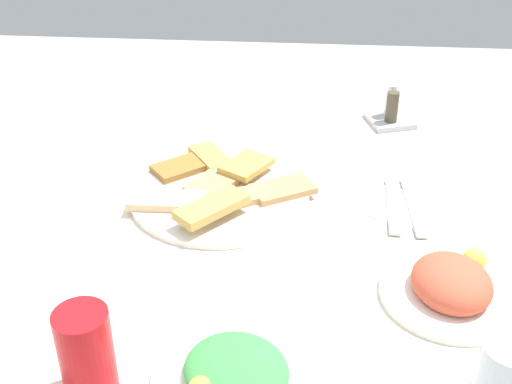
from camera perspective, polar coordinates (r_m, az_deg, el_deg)
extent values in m
cube|color=beige|center=(1.18, 2.13, -2.27)|extent=(1.09, 0.81, 0.02)
cylinder|color=#434A53|center=(1.82, -8.18, -2.85)|extent=(0.04, 0.04, 0.70)
cylinder|color=#434A53|center=(1.81, 13.60, -3.79)|extent=(0.04, 0.04, 0.70)
cylinder|color=white|center=(1.21, -3.10, -0.23)|extent=(0.32, 0.32, 0.01)
cube|color=#DA934B|center=(1.30, -3.87, 2.93)|extent=(0.12, 0.10, 0.02)
cube|color=tan|center=(1.18, -1.22, -0.45)|extent=(0.10, 0.14, 0.01)
cube|color=gold|center=(1.25, -0.79, 2.29)|extent=(0.11, 0.11, 0.01)
cube|color=olive|center=(1.28, -6.20, 2.15)|extent=(0.12, 0.13, 0.01)
cube|color=tan|center=(1.22, -3.35, 0.86)|extent=(0.14, 0.12, 0.01)
cube|color=tan|center=(1.20, 2.50, 0.24)|extent=(0.11, 0.13, 0.01)
cube|color=#E6BE8C|center=(1.18, -7.60, -0.72)|extent=(0.06, 0.13, 0.01)
cube|color=tan|center=(1.12, -3.75, -1.28)|extent=(0.13, 0.12, 0.02)
cylinder|color=white|center=(0.87, -1.66, -15.56)|extent=(0.21, 0.21, 0.01)
ellipsoid|color=green|center=(0.86, -1.68, -14.83)|extent=(0.18, 0.18, 0.04)
cylinder|color=white|center=(1.02, 16.03, -8.36)|extent=(0.20, 0.20, 0.01)
ellipsoid|color=#D65238|center=(1.01, 16.22, -7.38)|extent=(0.15, 0.14, 0.06)
sphere|color=#EFE14E|center=(1.07, 18.04, -5.43)|extent=(0.04, 0.04, 0.04)
cylinder|color=red|center=(0.84, -14.16, -13.11)|extent=(0.09, 0.09, 0.12)
cylinder|color=silver|center=(0.87, 20.49, -14.19)|extent=(0.07, 0.07, 0.09)
cube|color=white|center=(1.21, 12.32, -1.27)|extent=(0.15, 0.15, 0.00)
cube|color=silver|center=(1.20, 11.50, -1.07)|extent=(0.18, 0.03, 0.00)
cube|color=silver|center=(1.21, 13.19, -1.14)|extent=(0.19, 0.03, 0.00)
cube|color=#B2B2B7|center=(1.51, 11.24, 5.96)|extent=(0.11, 0.11, 0.01)
cylinder|color=white|center=(1.50, 11.35, 7.65)|extent=(0.03, 0.03, 0.07)
cylinder|color=#484231|center=(1.48, 11.45, 7.07)|extent=(0.03, 0.03, 0.07)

